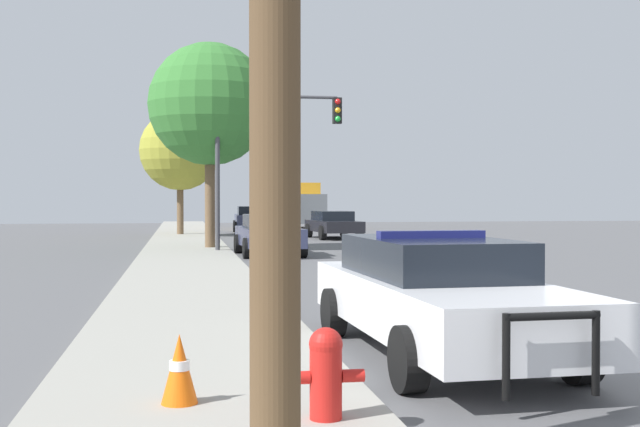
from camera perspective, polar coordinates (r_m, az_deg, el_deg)
The scene contains 11 objects.
sidewalk_left at distance 7.99m, azimuth -8.42°, elevation -12.00°, with size 3.00×110.00×0.13m.
police_car at distance 9.66m, azimuth 8.31°, elevation -5.63°, with size 2.17×5.43×1.48m.
fire_hydrant at distance 6.43m, azimuth 0.42°, elevation -11.10°, with size 0.62×0.27×0.72m.
traffic_light at distance 27.61m, azimuth -3.76°, elevation 5.43°, with size 4.37×0.35×5.41m.
car_background_midblock at distance 26.42m, azimuth -3.63°, elevation -1.44°, with size 2.13×4.17×1.36m.
car_background_oncoming at distance 37.75m, azimuth 0.95°, elevation -0.73°, with size 2.24×4.48×1.29m.
car_background_distant at distance 44.08m, azimuth -4.91°, elevation -0.38°, with size 2.02×4.51×1.46m.
box_truck at distance 49.67m, azimuth -1.72°, elevation 0.66°, with size 2.74×7.31×2.84m.
tree_sidewalk_mid at distance 29.25m, azimuth -7.85°, elevation 7.68°, with size 4.40×4.40×7.34m.
tree_sidewalk_far at distance 40.30m, azimuth -9.92°, elevation 4.45°, with size 3.98×3.98×6.14m.
traffic_cone at distance 7.02m, azimuth -9.96°, elevation -10.80°, with size 0.31×0.31×0.59m.
Camera 1 is at (-5.29, -7.78, 1.87)m, focal length 45.00 mm.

